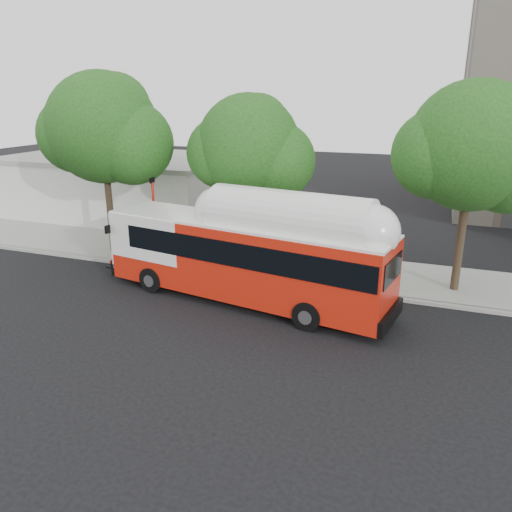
# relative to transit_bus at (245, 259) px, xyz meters

# --- Properties ---
(ground) EXTENTS (120.00, 120.00, 0.00)m
(ground) POSITION_rel_transit_bus_xyz_m (-0.53, -1.62, -1.87)
(ground) COLOR black
(ground) RESTS_ON ground
(sidewalk) EXTENTS (60.00, 5.00, 0.15)m
(sidewalk) POSITION_rel_transit_bus_xyz_m (-0.53, 4.88, -1.80)
(sidewalk) COLOR gray
(sidewalk) RESTS_ON ground
(curb_strip) EXTENTS (60.00, 0.30, 0.15)m
(curb_strip) POSITION_rel_transit_bus_xyz_m (-0.53, 2.28, -1.80)
(curb_strip) COLOR gray
(curb_strip) RESTS_ON ground
(red_curb_segment) EXTENTS (10.00, 0.32, 0.16)m
(red_curb_segment) POSITION_rel_transit_bus_xyz_m (-3.53, 2.28, -1.79)
(red_curb_segment) COLOR maroon
(red_curb_segment) RESTS_ON ground
(street_tree_left) EXTENTS (6.67, 5.80, 9.74)m
(street_tree_left) POSITION_rel_transit_bus_xyz_m (-9.06, 3.93, 4.73)
(street_tree_left) COLOR #2D2116
(street_tree_left) RESTS_ON ground
(street_tree_mid) EXTENTS (5.75, 5.00, 8.62)m
(street_tree_mid) POSITION_rel_transit_bus_xyz_m (-1.13, 4.43, 4.03)
(street_tree_mid) COLOR #2D2116
(street_tree_mid) RESTS_ON ground
(street_tree_right) EXTENTS (6.21, 5.40, 9.18)m
(street_tree_right) POSITION_rel_transit_bus_xyz_m (8.91, 4.23, 4.38)
(street_tree_right) COLOR #2D2116
(street_tree_right) RESTS_ON ground
(low_commercial_bldg) EXTENTS (16.20, 10.20, 4.25)m
(low_commercial_bldg) POSITION_rel_transit_bus_xyz_m (-14.53, 12.38, 0.28)
(low_commercial_bldg) COLOR silver
(low_commercial_bldg) RESTS_ON ground
(transit_bus) EXTENTS (13.75, 4.83, 4.00)m
(transit_bus) POSITION_rel_transit_bus_xyz_m (0.00, 0.00, 0.00)
(transit_bus) COLOR red
(transit_bus) RESTS_ON ground
(signal_pole) EXTENTS (0.13, 0.43, 4.57)m
(signal_pole) POSITION_rel_transit_bus_xyz_m (-6.11, 2.87, 0.47)
(signal_pole) COLOR #B41D13
(signal_pole) RESTS_ON ground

